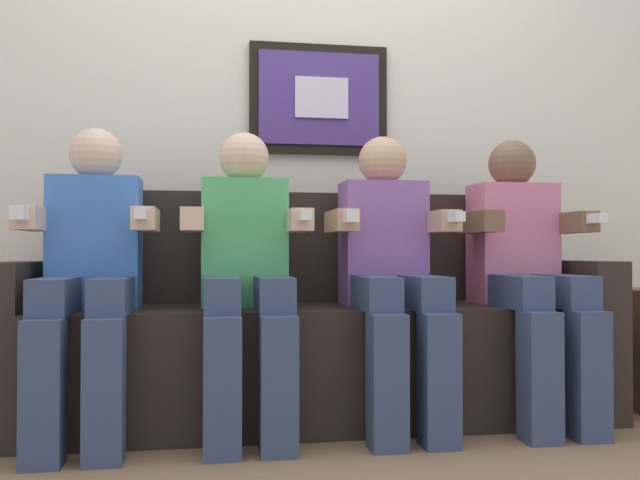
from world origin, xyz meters
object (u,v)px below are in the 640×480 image
at_px(person_leftmost, 90,266).
at_px(person_right_center, 391,265).
at_px(couch, 313,340).
at_px(person_left_center, 246,266).
at_px(person_rightmost, 526,265).

relative_size(person_leftmost, person_right_center, 1.00).
relative_size(couch, person_right_center, 2.09).
bearing_deg(person_left_center, couch, 31.83).
relative_size(person_left_center, person_rightmost, 1.00).
distance_m(person_leftmost, person_rightmost, 1.63).
height_order(person_leftmost, person_left_center, same).
bearing_deg(couch, person_leftmost, -168.30).
xyz_separation_m(couch, person_right_center, (0.27, -0.17, 0.29)).
relative_size(couch, person_leftmost, 2.09).
distance_m(person_leftmost, person_right_center, 1.09).
distance_m(person_left_center, person_right_center, 0.54).
height_order(person_left_center, person_right_center, same).
bearing_deg(couch, person_left_center, -148.17).
relative_size(person_leftmost, person_rightmost, 1.00).
distance_m(person_right_center, person_rightmost, 0.54).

